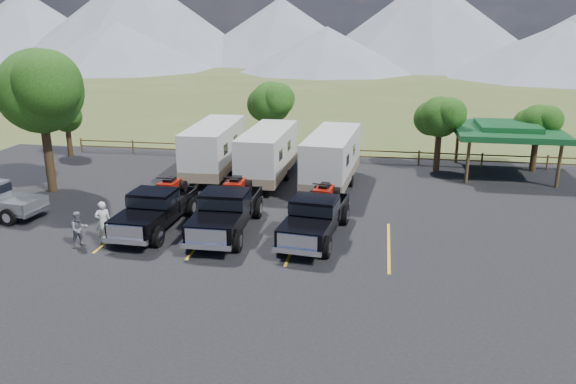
% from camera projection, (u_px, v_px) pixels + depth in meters
% --- Properties ---
extents(ground, '(320.00, 320.00, 0.00)m').
position_uv_depth(ground, '(226.00, 278.00, 20.92)').
color(ground, '#465724').
rests_on(ground, ground).
extents(asphalt_lot, '(44.00, 34.00, 0.04)m').
position_uv_depth(asphalt_lot, '(245.00, 247.00, 23.75)').
color(asphalt_lot, black).
rests_on(asphalt_lot, ground).
extents(stall_lines, '(12.12, 5.50, 0.01)m').
position_uv_depth(stall_lines, '(251.00, 238.00, 24.68)').
color(stall_lines, gold).
rests_on(stall_lines, asphalt_lot).
extents(tree_big_nw, '(5.54, 5.18, 7.84)m').
position_uv_depth(tree_big_nw, '(40.00, 91.00, 29.76)').
color(tree_big_nw, black).
rests_on(tree_big_nw, ground).
extents(tree_ne_a, '(3.11, 2.92, 4.76)m').
position_uv_depth(tree_ne_a, '(440.00, 117.00, 34.52)').
color(tree_ne_a, black).
rests_on(tree_ne_a, ground).
extents(tree_ne_b, '(2.77, 2.59, 4.27)m').
position_uv_depth(tree_ne_b, '(538.00, 123.00, 34.62)').
color(tree_ne_b, black).
rests_on(tree_ne_b, ground).
extents(tree_north, '(3.46, 3.24, 5.25)m').
position_uv_depth(tree_north, '(271.00, 103.00, 38.04)').
color(tree_north, black).
rests_on(tree_north, ground).
extents(tree_nw_small, '(2.59, 2.43, 3.85)m').
position_uv_depth(tree_nw_small, '(66.00, 117.00, 38.66)').
color(tree_nw_small, black).
rests_on(tree_nw_small, ground).
extents(rail_fence, '(36.12, 0.12, 1.00)m').
position_uv_depth(rail_fence, '(328.00, 153.00, 37.87)').
color(rail_fence, brown).
rests_on(rail_fence, ground).
extents(pavilion, '(6.20, 6.20, 3.22)m').
position_uv_depth(pavilion, '(507.00, 130.00, 34.08)').
color(pavilion, brown).
rests_on(pavilion, ground).
extents(mountain_range, '(209.00, 71.00, 20.00)m').
position_uv_depth(mountain_range, '(324.00, 26.00, 119.68)').
color(mountain_range, gray).
rests_on(mountain_range, ground).
extents(rig_left, '(2.34, 6.24, 2.06)m').
position_uv_depth(rig_left, '(156.00, 207.00, 25.59)').
color(rig_left, black).
rests_on(rig_left, asphalt_lot).
extents(rig_center, '(2.38, 6.57, 2.18)m').
position_uv_depth(rig_center, '(227.00, 209.00, 25.17)').
color(rig_center, black).
rests_on(rig_center, asphalt_lot).
extents(rig_right, '(2.75, 6.42, 2.08)m').
position_uv_depth(rig_right, '(316.00, 215.00, 24.55)').
color(rig_right, black).
rests_on(rig_right, asphalt_lot).
extents(trailer_left, '(2.60, 9.11, 3.16)m').
position_uv_depth(trailer_left, '(214.00, 149.00, 34.05)').
color(trailer_left, silver).
rests_on(trailer_left, asphalt_lot).
extents(trailer_center, '(2.46, 8.83, 3.07)m').
position_uv_depth(trailer_center, '(268.00, 155.00, 32.88)').
color(trailer_center, silver).
rests_on(trailer_center, asphalt_lot).
extents(trailer_right, '(2.89, 8.99, 3.11)m').
position_uv_depth(trailer_right, '(332.00, 159.00, 31.72)').
color(trailer_right, silver).
rests_on(trailer_right, asphalt_lot).
extents(person_a, '(0.79, 0.71, 1.83)m').
position_uv_depth(person_a, '(103.00, 222.00, 23.99)').
color(person_a, silver).
rests_on(person_a, asphalt_lot).
extents(person_b, '(0.93, 0.95, 1.55)m').
position_uv_depth(person_b, '(79.00, 229.00, 23.53)').
color(person_b, slate).
rests_on(person_b, asphalt_lot).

